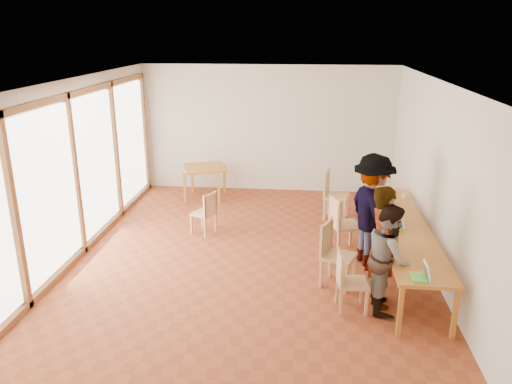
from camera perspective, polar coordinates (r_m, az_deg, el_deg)
ground at (r=8.63m, az=-0.76°, el=-7.74°), size 8.00×8.00×0.00m
wall_back at (r=11.97m, az=1.37°, el=7.19°), size 6.00×0.10×3.00m
wall_front at (r=4.44m, az=-6.76°, el=-12.66°), size 6.00×0.10×3.00m
wall_right at (r=8.32m, az=20.20°, el=1.17°), size 0.10×8.00×3.00m
window_wall at (r=8.92m, az=-20.08°, el=2.27°), size 0.10×8.00×3.00m
ceiling at (r=7.81m, az=-0.85°, el=12.63°), size 6.00×8.00×0.04m
communal_table at (r=8.40m, az=16.41°, el=-4.03°), size 0.80×4.00×0.75m
side_table at (r=11.58m, az=-5.88°, el=2.50°), size 0.90×0.90×0.75m
chair_near at (r=7.09m, az=10.27°, el=-9.33°), size 0.44×0.44×0.46m
chair_mid at (r=7.72m, az=8.70°, el=-6.19°), size 0.61×0.61×0.53m
chair_far at (r=8.81m, az=9.61°, el=-3.01°), size 0.61×0.61×0.54m
chair_empty at (r=10.39m, az=8.61°, el=0.33°), size 0.57×0.57×0.55m
chair_spare at (r=9.55m, az=-5.65°, el=-1.91°), size 0.52×0.52×0.44m
person_near at (r=7.20m, az=14.28°, el=-6.05°), size 0.52×0.70×1.77m
person_mid at (r=7.15m, az=14.95°, el=-7.27°), size 0.60×0.76×1.55m
person_far at (r=8.38m, az=13.12°, el=-2.05°), size 1.04×1.38×1.89m
laptop_near at (r=6.74m, az=18.53°, el=-8.91°), size 0.23×0.26×0.22m
laptop_mid at (r=8.27m, az=15.89°, el=-3.63°), size 0.25×0.26×0.18m
laptop_far at (r=9.26m, az=15.03°, el=-1.20°), size 0.20×0.23×0.18m
yellow_mug at (r=8.31m, az=15.33°, el=-3.46°), size 0.15×0.15×0.10m
green_bottle at (r=7.60m, az=15.20°, el=-4.78°), size 0.07×0.07×0.28m
clear_glass at (r=9.74m, az=16.60°, el=-0.42°), size 0.07×0.07×0.09m
condiment_cup at (r=9.81m, az=15.11°, el=-0.26°), size 0.08×0.08×0.06m
pink_phone at (r=7.59m, az=15.28°, el=-5.92°), size 0.05×0.10×0.01m
black_pouch at (r=9.42m, az=13.80°, el=-0.82°), size 0.16×0.26×0.09m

